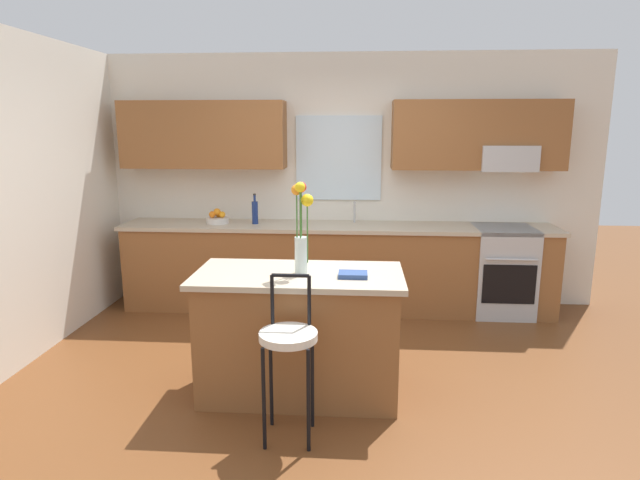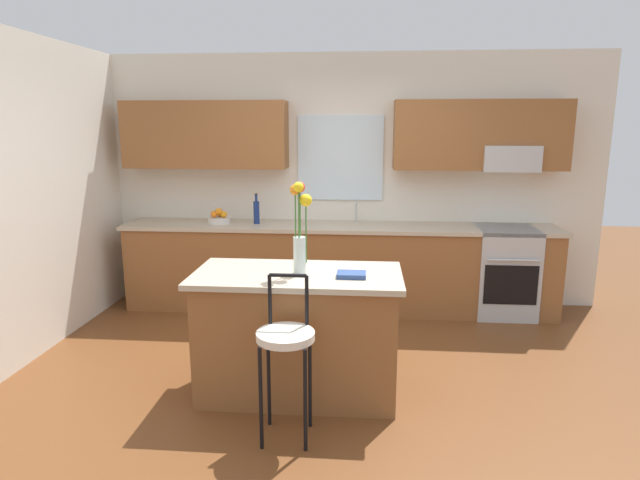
{
  "view_description": "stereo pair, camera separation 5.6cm",
  "coord_description": "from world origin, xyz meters",
  "px_view_note": "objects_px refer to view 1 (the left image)",
  "views": [
    {
      "loc": [
        0.22,
        -3.82,
        1.94
      ],
      "look_at": [
        -0.1,
        0.55,
        1.0
      ],
      "focal_mm": 29.88,
      "sensor_mm": 36.0,
      "label": 1
    },
    {
      "loc": [
        0.28,
        -3.82,
        1.94
      ],
      "look_at": [
        -0.1,
        0.55,
        1.0
      ],
      "focal_mm": 29.88,
      "sensor_mm": 36.0,
      "label": 2
    }
  ],
  "objects_px": {
    "cookbook": "(353,275)",
    "bottle_olive_oil": "(255,212)",
    "fruit_bowl_oranges": "(217,218)",
    "oven_range": "(502,271)",
    "flower_vase": "(301,226)",
    "bar_stool_near": "(289,343)",
    "kitchen_island": "(299,333)"
  },
  "relations": [
    {
      "from": "bar_stool_near",
      "to": "bottle_olive_oil",
      "type": "xyz_separation_m",
      "value": [
        -0.68,
        2.48,
        0.41
      ]
    },
    {
      "from": "fruit_bowl_oranges",
      "to": "flower_vase",
      "type": "bearing_deg",
      "value": -59.77
    },
    {
      "from": "cookbook",
      "to": "fruit_bowl_oranges",
      "type": "bearing_deg",
      "value": 126.69
    },
    {
      "from": "bar_stool_near",
      "to": "cookbook",
      "type": "xyz_separation_m",
      "value": [
        0.39,
        0.51,
        0.3
      ]
    },
    {
      "from": "oven_range",
      "to": "cookbook",
      "type": "distance_m",
      "value": 2.53
    },
    {
      "from": "flower_vase",
      "to": "cookbook",
      "type": "bearing_deg",
      "value": -10.98
    },
    {
      "from": "cookbook",
      "to": "fruit_bowl_oranges",
      "type": "height_order",
      "value": "fruit_bowl_oranges"
    },
    {
      "from": "bottle_olive_oil",
      "to": "oven_range",
      "type": "bearing_deg",
      "value": -0.54
    },
    {
      "from": "cookbook",
      "to": "bottle_olive_oil",
      "type": "distance_m",
      "value": 2.25
    },
    {
      "from": "kitchen_island",
      "to": "bar_stool_near",
      "type": "xyz_separation_m",
      "value": [
        0.0,
        -0.59,
        0.17
      ]
    },
    {
      "from": "kitchen_island",
      "to": "bar_stool_near",
      "type": "distance_m",
      "value": 0.61
    },
    {
      "from": "oven_range",
      "to": "fruit_bowl_oranges",
      "type": "bearing_deg",
      "value": 179.45
    },
    {
      "from": "cookbook",
      "to": "fruit_bowl_oranges",
      "type": "relative_size",
      "value": 0.83
    },
    {
      "from": "fruit_bowl_oranges",
      "to": "kitchen_island",
      "type": "bearing_deg",
      "value": -60.2
    },
    {
      "from": "oven_range",
      "to": "flower_vase",
      "type": "distance_m",
      "value": 2.79
    },
    {
      "from": "cookbook",
      "to": "kitchen_island",
      "type": "bearing_deg",
      "value": 168.66
    },
    {
      "from": "bar_stool_near",
      "to": "oven_range",
      "type": "bearing_deg",
      "value": 51.96
    },
    {
      "from": "bar_stool_near",
      "to": "cookbook",
      "type": "bearing_deg",
      "value": 52.86
    },
    {
      "from": "flower_vase",
      "to": "kitchen_island",
      "type": "bearing_deg",
      "value": 163.06
    },
    {
      "from": "bar_stool_near",
      "to": "flower_vase",
      "type": "bearing_deg",
      "value": 87.76
    },
    {
      "from": "oven_range",
      "to": "cookbook",
      "type": "xyz_separation_m",
      "value": [
        -1.54,
        -1.95,
        0.48
      ]
    },
    {
      "from": "fruit_bowl_oranges",
      "to": "oven_range",
      "type": "bearing_deg",
      "value": -0.55
    },
    {
      "from": "cookbook",
      "to": "fruit_bowl_oranges",
      "type": "xyz_separation_m",
      "value": [
        -1.47,
        1.98,
        0.04
      ]
    },
    {
      "from": "bar_stool_near",
      "to": "cookbook",
      "type": "height_order",
      "value": "bar_stool_near"
    },
    {
      "from": "bar_stool_near",
      "to": "bottle_olive_oil",
      "type": "relative_size",
      "value": 3.24
    },
    {
      "from": "bar_stool_near",
      "to": "flower_vase",
      "type": "height_order",
      "value": "flower_vase"
    },
    {
      "from": "kitchen_island",
      "to": "flower_vase",
      "type": "distance_m",
      "value": 0.79
    },
    {
      "from": "cookbook",
      "to": "fruit_bowl_oranges",
      "type": "distance_m",
      "value": 2.47
    },
    {
      "from": "kitchen_island",
      "to": "fruit_bowl_oranges",
      "type": "distance_m",
      "value": 2.25
    },
    {
      "from": "fruit_bowl_oranges",
      "to": "cookbook",
      "type": "bearing_deg",
      "value": -53.31
    },
    {
      "from": "bar_stool_near",
      "to": "flower_vase",
      "type": "distance_m",
      "value": 0.85
    },
    {
      "from": "kitchen_island",
      "to": "bottle_olive_oil",
      "type": "bearing_deg",
      "value": 109.7
    }
  ]
}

